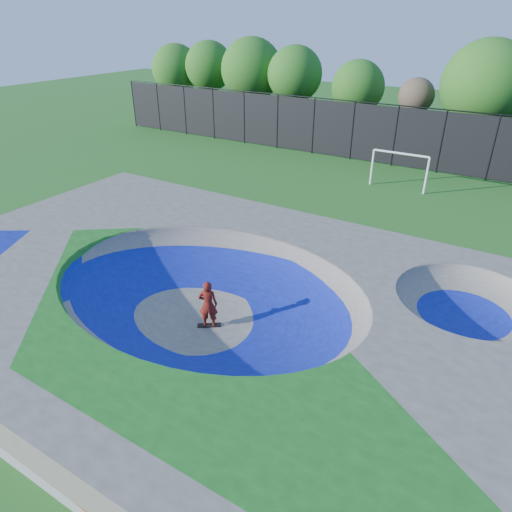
{
  "coord_description": "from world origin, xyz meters",
  "views": [
    {
      "loc": [
        8.06,
        -10.05,
        9.21
      ],
      "look_at": [
        0.08,
        3.0,
        1.1
      ],
      "focal_mm": 32.0,
      "sensor_mm": 36.0,
      "label": 1
    }
  ],
  "objects": [
    {
      "name": "ground",
      "position": [
        0.0,
        0.0,
        0.0
      ],
      "size": [
        120.0,
        120.0,
        0.0
      ],
      "primitive_type": "plane",
      "color": "#1D5A19",
      "rests_on": "ground"
    },
    {
      "name": "skate_deck",
      "position": [
        0.0,
        0.0,
        0.75
      ],
      "size": [
        22.0,
        14.0,
        1.5
      ],
      "primitive_type": "cube",
      "color": "gray",
      "rests_on": "ground"
    },
    {
      "name": "skater",
      "position": [
        0.28,
        -0.31,
        0.86
      ],
      "size": [
        0.75,
        0.66,
        1.72
      ],
      "primitive_type": "imported",
      "rotation": [
        0.0,
        0.0,
        3.64
      ],
      "color": "#B61F0E",
      "rests_on": "ground"
    },
    {
      "name": "skateboard",
      "position": [
        0.28,
        -0.31,
        0.03
      ],
      "size": [
        0.76,
        0.63,
        0.05
      ],
      "primitive_type": "cube",
      "rotation": [
        0.0,
        0.0,
        0.62
      ],
      "color": "black",
      "rests_on": "ground"
    },
    {
      "name": "soccer_goal",
      "position": [
        1.67,
        16.47,
        1.53
      ],
      "size": [
        3.33,
        0.12,
        2.2
      ],
      "color": "white",
      "rests_on": "ground"
    },
    {
      "name": "fence",
      "position": [
        0.0,
        21.0,
        2.1
      ],
      "size": [
        48.09,
        0.09,
        4.04
      ],
      "color": "black",
      "rests_on": "ground"
    },
    {
      "name": "treeline",
      "position": [
        0.48,
        25.97,
        4.83
      ],
      "size": [
        52.17,
        6.99,
        8.0
      ],
      "color": "#443422",
      "rests_on": "ground"
    }
  ]
}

